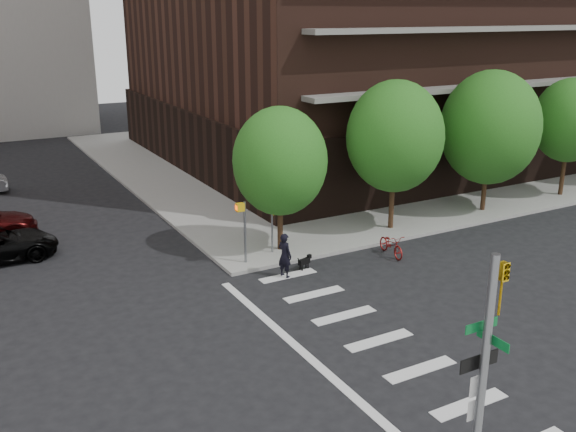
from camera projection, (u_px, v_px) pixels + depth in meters
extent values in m
plane|color=black|center=(298.00, 364.00, 19.07)|extent=(120.00, 120.00, 0.00)
cube|color=gray|center=(379.00, 150.00, 48.09)|extent=(39.00, 33.00, 0.15)
cube|color=silver|center=(469.00, 404.00, 17.12)|extent=(2.40, 0.50, 0.01)
cube|color=silver|center=(420.00, 370.00, 18.78)|extent=(2.40, 0.50, 0.01)
cube|color=silver|center=(379.00, 340.00, 20.45)|extent=(2.40, 0.50, 0.01)
cube|color=silver|center=(344.00, 316.00, 22.12)|extent=(2.40, 0.50, 0.01)
cube|color=silver|center=(314.00, 294.00, 23.78)|extent=(2.40, 0.50, 0.01)
cube|color=silver|center=(288.00, 276.00, 25.45)|extent=(2.40, 0.50, 0.01)
cube|color=silver|center=(312.00, 360.00, 19.30)|extent=(0.30, 13.00, 0.01)
cube|color=black|center=(348.00, 125.00, 46.72)|extent=(25.50, 25.50, 4.00)
cylinder|color=#301E11|center=(280.00, 224.00, 27.60)|extent=(0.24, 0.24, 2.30)
sphere|color=#235B19|center=(280.00, 161.00, 26.76)|extent=(4.00, 4.00, 4.00)
cylinder|color=#301E11|center=(392.00, 201.00, 30.32)|extent=(0.24, 0.24, 2.60)
sphere|color=#235B19|center=(395.00, 136.00, 29.38)|extent=(4.50, 4.50, 4.50)
cylinder|color=#301E11|center=(484.00, 188.00, 33.14)|extent=(0.24, 0.24, 2.30)
sphere|color=#235B19|center=(490.00, 128.00, 32.18)|extent=(5.00, 5.00, 5.00)
cylinder|color=#301E11|center=(563.00, 172.00, 35.86)|extent=(0.24, 0.24, 2.60)
sphere|color=#235B19|center=(570.00, 120.00, 34.98)|extent=(4.00, 4.00, 4.00)
cylinder|color=slate|center=(480.00, 408.00, 11.63)|extent=(0.16, 0.16, 6.00)
imported|color=gold|center=(502.00, 289.00, 11.04)|extent=(0.16, 0.20, 1.00)
cube|color=#0A5926|center=(482.00, 326.00, 11.27)|extent=(0.75, 0.02, 0.18)
cube|color=#0A5926|center=(493.00, 340.00, 11.29)|extent=(0.02, 0.75, 0.18)
cube|color=black|center=(479.00, 362.00, 11.45)|extent=(0.90, 0.02, 0.28)
cube|color=silver|center=(477.00, 386.00, 11.61)|extent=(0.32, 0.02, 0.42)
cube|color=silver|center=(474.00, 410.00, 11.76)|extent=(0.32, 0.02, 0.42)
cylinder|color=slate|center=(245.00, 232.00, 26.05)|extent=(0.10, 0.10, 2.60)
cube|color=gold|center=(240.00, 207.00, 25.62)|extent=(0.32, 0.25, 0.32)
cylinder|color=slate|center=(272.00, 228.00, 27.22)|extent=(0.08, 0.08, 2.20)
cube|color=gold|center=(274.00, 209.00, 26.82)|extent=(0.64, 0.02, 0.64)
imported|color=maroon|center=(391.00, 245.00, 27.47)|extent=(0.88, 1.92, 0.97)
imported|color=black|center=(285.00, 255.00, 25.11)|extent=(0.76, 0.61, 1.81)
cube|color=black|center=(304.00, 261.00, 25.98)|extent=(0.58, 0.33, 0.22)
cube|color=black|center=(309.00, 256.00, 26.15)|extent=(0.19, 0.17, 0.16)
cylinder|color=black|center=(307.00, 266.00, 26.17)|extent=(0.06, 0.06, 0.24)
cylinder|color=black|center=(301.00, 268.00, 25.93)|extent=(0.06, 0.06, 0.24)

